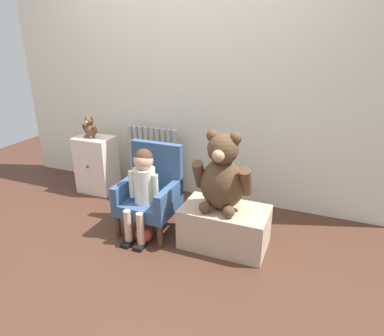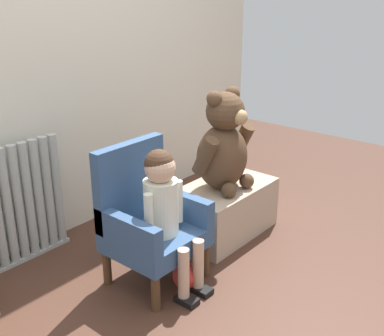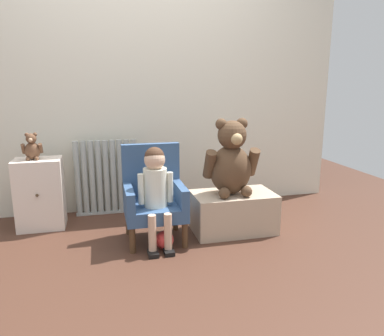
{
  "view_description": "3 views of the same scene",
  "coord_description": "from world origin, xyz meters",
  "views": [
    {
      "loc": [
        1.26,
        -1.74,
        1.52
      ],
      "look_at": [
        0.35,
        0.48,
        0.58
      ],
      "focal_mm": 32.0,
      "sensor_mm": 36.0,
      "label": 1
    },
    {
      "loc": [
        -1.52,
        -1.12,
        1.44
      ],
      "look_at": [
        0.38,
        0.47,
        0.49
      ],
      "focal_mm": 45.0,
      "sensor_mm": 36.0,
      "label": 2
    },
    {
      "loc": [
        -0.36,
        -2.23,
        1.17
      ],
      "look_at": [
        0.3,
        0.44,
        0.53
      ],
      "focal_mm": 35.0,
      "sensor_mm": 36.0,
      "label": 3
    }
  ],
  "objects": [
    {
      "name": "low_bench",
      "position": [
        0.64,
        0.43,
        0.16
      ],
      "size": [
        0.64,
        0.38,
        0.31
      ],
      "primitive_type": "cube",
      "color": "tan",
      "rests_on": "ground_plane"
    },
    {
      "name": "small_teddy_bear",
      "position": [
        -0.88,
        0.87,
        0.66
      ],
      "size": [
        0.16,
        0.11,
        0.21
      ],
      "color": "brown",
      "rests_on": "small_dresser"
    },
    {
      "name": "large_teddy_bear",
      "position": [
        0.61,
        0.42,
        0.57
      ],
      "size": [
        0.43,
        0.3,
        0.59
      ],
      "color": "brown",
      "rests_on": "low_bench"
    },
    {
      "name": "small_dresser",
      "position": [
        -0.86,
        0.89,
        0.29
      ],
      "size": [
        0.36,
        0.29,
        0.57
      ],
      "color": "silver",
      "rests_on": "ground_plane"
    },
    {
      "name": "back_wall",
      "position": [
        0.0,
        1.22,
        1.2
      ],
      "size": [
        3.8,
        0.05,
        2.4
      ],
      "primitive_type": "cube",
      "color": "silver",
      "rests_on": "ground_plane"
    },
    {
      "name": "child_armchair",
      "position": [
        0.01,
        0.45,
        0.33
      ],
      "size": [
        0.44,
        0.41,
        0.71
      ],
      "color": "#34517A",
      "rests_on": "ground_plane"
    },
    {
      "name": "toy_ball",
      "position": [
        0.05,
        0.23,
        0.07
      ],
      "size": [
        0.13,
        0.13,
        0.13
      ],
      "primitive_type": "sphere",
      "color": "red",
      "rests_on": "ground_plane"
    },
    {
      "name": "ground_plane",
      "position": [
        0.0,
        0.0,
        0.0
      ],
      "size": [
        6.0,
        6.0,
        0.0
      ],
      "primitive_type": "plane",
      "color": "#482B1F"
    },
    {
      "name": "child_figure",
      "position": [
        0.01,
        0.33,
        0.47
      ],
      "size": [
        0.25,
        0.35,
        0.72
      ],
      "color": "silver",
      "rests_on": "ground_plane"
    },
    {
      "name": "radiator",
      "position": [
        -0.32,
        1.1,
        0.33
      ],
      "size": [
        0.56,
        0.05,
        0.67
      ],
      "color": "#A7AEA8",
      "rests_on": "ground_plane"
    }
  ]
}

